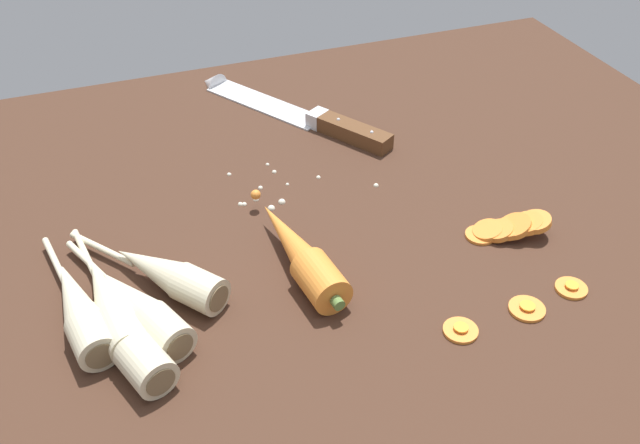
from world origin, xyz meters
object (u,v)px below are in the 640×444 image
at_px(chefs_knife, 286,109).
at_px(parsnip_mid_left, 123,339).
at_px(whole_carrot, 300,253).
at_px(parsnip_back, 167,274).
at_px(parsnip_mid_right, 80,311).
at_px(carrot_slice_stray_near, 572,287).
at_px(parsnip_outer, 139,308).
at_px(carrot_slice_stray_mid, 461,329).
at_px(carrot_slice_stray_far, 527,308).
at_px(parsnip_front, 110,304).
at_px(carrot_slice_stack, 508,228).

relative_size(chefs_knife, parsnip_mid_left, 1.54).
bearing_deg(whole_carrot, parsnip_back, 172.94).
distance_m(parsnip_mid_right, carrot_slice_stray_near, 0.50).
xyz_separation_m(parsnip_mid_left, parsnip_outer, (0.02, 0.04, -0.00)).
distance_m(chefs_knife, parsnip_outer, 0.44).
bearing_deg(parsnip_outer, chefs_knife, 53.06).
relative_size(carrot_slice_stray_mid, carrot_slice_stray_far, 0.93).
xyz_separation_m(parsnip_front, carrot_slice_stray_mid, (0.31, -0.14, -0.02)).
bearing_deg(parsnip_mid_left, carrot_slice_stray_mid, -15.35).
height_order(parsnip_front, parsnip_back, same).
bearing_deg(whole_carrot, parsnip_outer, -172.56).
bearing_deg(parsnip_front, whole_carrot, 2.21).
relative_size(parsnip_back, carrot_slice_stack, 1.93).
bearing_deg(carrot_slice_stray_near, carrot_slice_stray_mid, -174.60).
bearing_deg(chefs_knife, whole_carrot, -105.60).
relative_size(parsnip_mid_left, parsnip_back, 1.12).
bearing_deg(parsnip_mid_right, carrot_slice_stray_near, -14.34).
distance_m(carrot_slice_stray_near, carrot_slice_stray_far, 0.06).
distance_m(parsnip_mid_left, parsnip_back, 0.09).
height_order(parsnip_outer, carrot_slice_stray_far, parsnip_outer).
distance_m(parsnip_mid_left, carrot_slice_stray_near, 0.45).
xyz_separation_m(whole_carrot, carrot_slice_stack, (0.24, -0.03, -0.01)).
xyz_separation_m(whole_carrot, parsnip_front, (-0.20, -0.01, -0.00)).
bearing_deg(parsnip_mid_left, parsnip_mid_right, 124.11).
distance_m(whole_carrot, parsnip_mid_left, 0.20).
xyz_separation_m(carrot_slice_stack, carrot_slice_stray_near, (0.01, -0.10, -0.01)).
bearing_deg(chefs_knife, parsnip_mid_left, -126.28).
xyz_separation_m(chefs_knife, carrot_slice_stray_near, (0.16, -0.46, -0.00)).
bearing_deg(parsnip_outer, carrot_slice_stray_mid, -22.62).
relative_size(parsnip_back, carrot_slice_stray_near, 5.42).
relative_size(parsnip_mid_left, parsnip_mid_right, 0.97).
xyz_separation_m(chefs_knife, parsnip_mid_left, (-0.29, -0.39, 0.01)).
relative_size(whole_carrot, parsnip_mid_right, 1.03).
distance_m(whole_carrot, parsnip_back, 0.14).
height_order(parsnip_mid_right, carrot_slice_stray_near, parsnip_mid_right).
bearing_deg(parsnip_mid_left, parsnip_front, 96.26).
relative_size(parsnip_back, carrot_slice_stray_mid, 5.25).
bearing_deg(parsnip_mid_left, whole_carrot, 16.80).
bearing_deg(carrot_slice_stray_far, carrot_slice_stray_near, 9.37).
distance_m(carrot_slice_stack, carrot_slice_stray_near, 0.10).
height_order(parsnip_front, carrot_slice_stray_near, parsnip_front).
relative_size(parsnip_mid_right, parsnip_outer, 1.01).
xyz_separation_m(chefs_knife, parsnip_back, (-0.23, -0.31, 0.01)).
height_order(parsnip_front, parsnip_outer, same).
height_order(parsnip_mid_left, parsnip_mid_right, same).
xyz_separation_m(parsnip_back, carrot_slice_stray_mid, (0.26, -0.16, -0.02)).
height_order(parsnip_mid_left, carrot_slice_stray_far, parsnip_mid_left).
bearing_deg(carrot_slice_stray_far, whole_carrot, 144.08).
relative_size(parsnip_mid_left, carrot_slice_stray_mid, 5.86).
height_order(chefs_knife, whole_carrot, whole_carrot).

